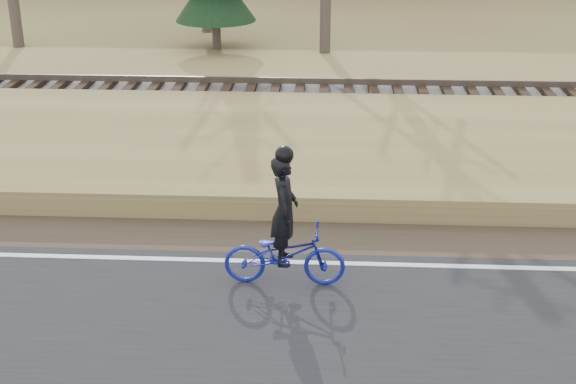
{
  "coord_description": "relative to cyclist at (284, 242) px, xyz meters",
  "views": [
    {
      "loc": [
        -2.86,
        -10.67,
        5.77
      ],
      "look_at": [
        -3.46,
        0.5,
        1.1
      ],
      "focal_mm": 50.0,
      "sensor_mm": 36.0,
      "label": 1
    }
  ],
  "objects": [
    {
      "name": "ground",
      "position": [
        3.46,
        0.44,
        -0.72
      ],
      "size": [
        120.0,
        120.0,
        0.0
      ],
      "primitive_type": "plane",
      "color": "#9C8A4F",
      "rests_on": "ground"
    },
    {
      "name": "cyclist",
      "position": [
        0.0,
        0.0,
        0.0
      ],
      "size": [
        1.75,
        0.63,
        2.11
      ],
      "rotation": [
        0.0,
        0.0,
        1.56
      ],
      "color": "#152094",
      "rests_on": "road"
    },
    {
      "name": "edge_line",
      "position": [
        3.46,
        0.64,
        -0.66
      ],
      "size": [
        120.0,
        0.12,
        0.01
      ],
      "primitive_type": "cube",
      "color": "silver",
      "rests_on": "road"
    },
    {
      "name": "embankment",
      "position": [
        3.46,
        4.64,
        -0.5
      ],
      "size": [
        120.0,
        5.0,
        0.44
      ],
      "primitive_type": "cube",
      "color": "#9C8A4F",
      "rests_on": "ground"
    },
    {
      "name": "shoulder",
      "position": [
        3.46,
        1.64,
        -0.7
      ],
      "size": [
        120.0,
        1.6,
        0.04
      ],
      "primitive_type": "cube",
      "color": "#473A2B",
      "rests_on": "ground"
    },
    {
      "name": "road",
      "position": [
        3.46,
        -2.06,
        -0.69
      ],
      "size": [
        120.0,
        6.0,
        0.06
      ],
      "primitive_type": "cube",
      "color": "black",
      "rests_on": "ground"
    },
    {
      "name": "ballast",
      "position": [
        3.46,
        8.44,
        -0.5
      ],
      "size": [
        120.0,
        3.0,
        0.45
      ],
      "primitive_type": "cube",
      "color": "slate",
      "rests_on": "ground"
    },
    {
      "name": "railroad",
      "position": [
        3.46,
        8.44,
        -0.2
      ],
      "size": [
        120.0,
        2.4,
        0.29
      ],
      "color": "black",
      "rests_on": "ballast"
    }
  ]
}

